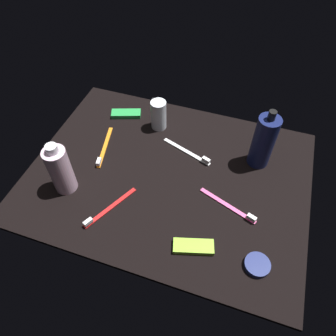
% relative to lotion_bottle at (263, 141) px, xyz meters
% --- Properties ---
extents(ground_plane, '(0.84, 0.64, 0.01)m').
position_rel_lotion_bottle_xyz_m(ground_plane, '(0.25, 0.14, -0.10)').
color(ground_plane, black).
extents(lotion_bottle, '(0.07, 0.07, 0.20)m').
position_rel_lotion_bottle_xyz_m(lotion_bottle, '(0.00, 0.00, 0.00)').
color(lotion_bottle, '#161E4F').
rests_on(lotion_bottle, ground_plane).
extents(bodywash_bottle, '(0.06, 0.06, 0.17)m').
position_rel_lotion_bottle_xyz_m(bodywash_bottle, '(0.52, 0.28, -0.01)').
color(bodywash_bottle, silver).
rests_on(bodywash_bottle, ground_plane).
extents(deodorant_stick, '(0.05, 0.05, 0.11)m').
position_rel_lotion_bottle_xyz_m(deodorant_stick, '(0.35, -0.05, -0.04)').
color(deodorant_stick, silver).
rests_on(deodorant_stick, ground_plane).
extents(toothbrush_white, '(0.17, 0.07, 0.02)m').
position_rel_lotion_bottle_xyz_m(toothbrush_white, '(0.21, 0.04, -0.08)').
color(toothbrush_white, white).
rests_on(toothbrush_white, ground_plane).
extents(toothbrush_pink, '(0.17, 0.07, 0.02)m').
position_rel_lotion_bottle_xyz_m(toothbrush_pink, '(0.04, 0.20, -0.08)').
color(toothbrush_pink, '#E55999').
rests_on(toothbrush_pink, ground_plane).
extents(toothbrush_red, '(0.09, 0.17, 0.02)m').
position_rel_lotion_bottle_xyz_m(toothbrush_red, '(0.37, 0.32, -0.08)').
color(toothbrush_red, red).
rests_on(toothbrush_red, ground_plane).
extents(toothbrush_orange, '(0.05, 0.18, 0.02)m').
position_rel_lotion_bottle_xyz_m(toothbrush_orange, '(0.48, 0.11, -0.08)').
color(toothbrush_orange, orange).
rests_on(toothbrush_orange, ground_plane).
extents(snack_bar_green, '(0.11, 0.07, 0.01)m').
position_rel_lotion_bottle_xyz_m(snack_bar_green, '(0.48, -0.07, -0.08)').
color(snack_bar_green, green).
rests_on(snack_bar_green, ground_plane).
extents(snack_bar_lime, '(0.11, 0.07, 0.01)m').
position_rel_lotion_bottle_xyz_m(snack_bar_lime, '(0.11, 0.35, -0.08)').
color(snack_bar_lime, '#8CD133').
rests_on(snack_bar_lime, ground_plane).
extents(cream_tin_left, '(0.06, 0.06, 0.02)m').
position_rel_lotion_bottle_xyz_m(cream_tin_left, '(-0.05, 0.35, -0.08)').
color(cream_tin_left, navy).
rests_on(cream_tin_left, ground_plane).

